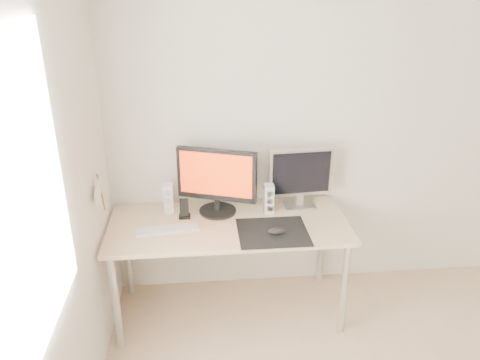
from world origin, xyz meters
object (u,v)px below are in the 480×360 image
speaker_left (169,198)px  phone_dock (184,212)px  second_monitor (300,175)px  mouse (277,231)px  desk (229,232)px  keyboard (167,230)px  main_monitor (217,179)px  speaker_right (269,199)px

speaker_left → phone_dock: bearing=-43.0°
second_monitor → mouse: bearing=-120.4°
desk → keyboard: bearing=-169.6°
mouse → main_monitor: main_monitor is taller
second_monitor → phone_dock: bearing=-173.3°
main_monitor → phone_dock: bearing=-167.2°
mouse → speaker_right: size_ratio=0.54×
keyboard → phone_dock: bearing=57.8°
second_monitor → speaker_right: (-0.23, -0.07, -0.14)m
main_monitor → phone_dock: 0.31m
main_monitor → phone_dock: (-0.23, -0.05, -0.21)m
desk → main_monitor: main_monitor is taller
speaker_left → phone_dock: size_ratio=1.48×
keyboard → phone_dock: (0.11, 0.17, 0.03)m
mouse → keyboard: size_ratio=0.26×
mouse → keyboard: mouse is taller
mouse → speaker_right: speaker_right is taller
main_monitor → speaker_left: (-0.33, 0.05, -0.15)m
mouse → speaker_right: 0.32m
main_monitor → second_monitor: main_monitor is taller
speaker_left → keyboard: size_ratio=0.48×
desk → main_monitor: 0.37m
main_monitor → speaker_right: size_ratio=2.58×
desk → speaker_right: speaker_right is taller
speaker_right → mouse: bearing=-89.0°
speaker_left → phone_dock: speaker_left is taller
mouse → speaker_right: bearing=91.0°
desk → speaker_right: 0.36m
mouse → phone_dock: 0.65m
speaker_right → phone_dock: (-0.58, -0.03, -0.06)m
speaker_right → phone_dock: speaker_right is taller
phone_dock → speaker_right: bearing=2.6°
speaker_right → phone_dock: bearing=-177.4°
second_monitor → speaker_right: second_monitor is taller
mouse → desk: 0.36m
speaker_left → mouse: bearing=-29.1°
second_monitor → speaker_right: bearing=-163.2°
main_monitor → speaker_left: size_ratio=2.58×
speaker_left → phone_dock: 0.16m
mouse → speaker_left: (-0.70, 0.39, 0.08)m
desk → main_monitor: (-0.07, 0.15, 0.33)m
main_monitor → keyboard: 0.47m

